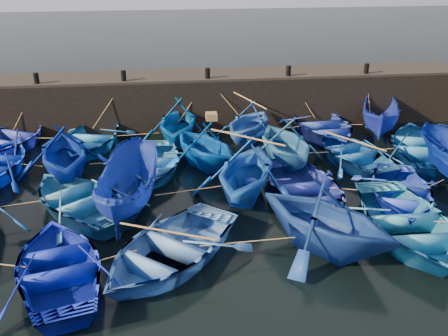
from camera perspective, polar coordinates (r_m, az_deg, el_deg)
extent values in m
plane|color=black|center=(16.68, 1.37, -6.69)|extent=(120.00, 120.00, 0.00)
cube|color=black|center=(25.79, -2.03, 7.76)|extent=(26.00, 2.50, 2.50)
cube|color=black|center=(25.45, -2.07, 10.58)|extent=(26.00, 2.50, 0.12)
cylinder|color=black|center=(25.10, -20.66, 9.59)|extent=(0.24, 0.24, 0.50)
cylinder|color=black|center=(24.48, -11.41, 10.32)|extent=(0.24, 0.24, 0.50)
cylinder|color=black|center=(24.51, -1.89, 10.79)|extent=(0.24, 0.24, 0.50)
cylinder|color=black|center=(25.18, 7.38, 10.98)|extent=(0.24, 0.24, 0.50)
cylinder|color=black|center=(26.45, 15.97, 10.89)|extent=(0.24, 0.24, 0.50)
imported|color=navy|center=(24.53, -23.59, 3.06)|extent=(5.69, 6.38, 1.09)
imported|color=blue|center=(23.49, -15.08, 3.30)|extent=(4.40, 5.46, 1.01)
imported|color=#00438F|center=(23.24, -5.27, 5.34)|extent=(4.22, 4.67, 2.16)
imported|color=#1E4CA6|center=(23.37, 2.88, 5.32)|extent=(4.86, 4.99, 2.00)
imported|color=navy|center=(24.65, 11.12, 4.82)|extent=(4.25, 5.66, 1.11)
imported|color=navy|center=(25.47, 17.47, 5.55)|extent=(3.35, 4.89, 1.77)
imported|color=navy|center=(20.53, -17.82, 1.87)|extent=(4.61, 5.08, 2.32)
imported|color=#2A6AB8|center=(20.44, -8.12, 0.64)|extent=(3.65, 4.81, 0.94)
imported|color=#003D96|center=(20.59, -2.25, 2.77)|extent=(4.90, 5.10, 2.07)
imported|color=#206099|center=(20.80, 7.08, 3.02)|extent=(4.22, 4.70, 2.21)
imported|color=#134B8E|center=(21.87, 14.57, 1.74)|extent=(4.29, 5.30, 0.97)
imported|color=#14589A|center=(23.23, 21.73, 2.33)|extent=(5.29, 6.40, 1.15)
imported|color=#2A6FB1|center=(18.01, -16.16, -3.35)|extent=(5.92, 6.18, 1.04)
imported|color=navy|center=(17.47, -10.95, -2.08)|extent=(2.57, 5.15, 1.91)
imported|color=#0F43AB|center=(17.94, 2.55, -0.09)|extent=(5.31, 5.65, 2.37)
imported|color=#212E9A|center=(18.11, 9.27, -2.41)|extent=(4.24, 5.57, 1.08)
imported|color=#1933D1|center=(18.92, 19.52, -2.60)|extent=(4.47, 5.32, 0.94)
imported|color=#07169C|center=(14.65, -18.28, -10.59)|extent=(4.56, 5.56, 1.01)
imported|color=blue|center=(14.67, -6.38, -9.12)|extent=(6.22, 6.40, 1.08)
imported|color=navy|center=(15.14, 11.61, -5.48)|extent=(5.94, 5.99, 2.39)
imported|color=#2475BA|center=(16.79, 20.20, -5.89)|extent=(4.01, 5.54, 1.14)
cube|color=brown|center=(20.22, -1.45, 5.92)|extent=(0.45, 0.44, 0.29)
cylinder|color=tan|center=(23.93, -19.44, 3.24)|extent=(1.90, 0.30, 0.04)
cylinder|color=tan|center=(23.36, -10.17, 3.78)|extent=(2.23, 0.24, 0.04)
cylinder|color=tan|center=(23.41, -1.18, 4.21)|extent=(1.50, 0.26, 0.04)
cylinder|color=tan|center=(24.02, 7.08, 4.56)|extent=(1.84, 0.34, 0.04)
cylinder|color=tan|center=(25.08, 14.31, 4.83)|extent=(1.08, 0.17, 0.04)
cylinder|color=tan|center=(21.28, -21.41, 0.34)|extent=(1.16, 0.46, 0.04)
cylinder|color=tan|center=(20.51, -12.91, 0.58)|extent=(1.62, 0.07, 0.04)
cylinder|color=tan|center=(20.57, -5.15, 1.19)|extent=(0.37, 0.36, 0.04)
cylinder|color=tan|center=(20.82, 2.41, 1.57)|extent=(1.56, 0.36, 0.04)
cylinder|color=tan|center=(21.38, 10.87, 1.76)|extent=(1.16, 0.08, 0.04)
cylinder|color=tan|center=(22.50, 18.26, 2.09)|extent=(1.34, 0.14, 0.04)
cylinder|color=tan|center=(18.23, -22.25, -3.83)|extent=(2.06, 0.48, 0.04)
cylinder|color=tan|center=(17.80, -13.54, -3.27)|extent=(0.15, 0.17, 0.04)
cylinder|color=tan|center=(17.81, -4.06, -2.59)|extent=(2.41, 0.47, 0.04)
cylinder|color=tan|center=(18.13, 5.88, -2.16)|extent=(0.29, 0.63, 0.04)
cylinder|color=tan|center=(18.43, 14.52, -2.40)|extent=(1.58, 0.54, 0.04)
cylinder|color=tan|center=(19.79, 22.92, -1.71)|extent=(1.09, 0.64, 0.04)
cylinder|color=tan|center=(14.57, -12.32, -9.82)|extent=(1.20, 0.48, 0.04)
cylinder|color=tan|center=(14.89, 2.77, -8.40)|extent=(2.90, 0.15, 0.04)
cylinder|color=tan|center=(16.08, 15.99, -6.73)|extent=(1.01, 0.40, 0.04)
cylinder|color=tan|center=(25.31, -21.79, 6.49)|extent=(1.33, 0.43, 2.09)
cylinder|color=tan|center=(24.48, -13.08, 7.04)|extent=(1.63, 0.69, 2.09)
cylinder|color=tan|center=(24.47, -3.61, 7.62)|extent=(1.60, 0.49, 2.09)
cylinder|color=tan|center=(24.51, 0.28, 7.70)|extent=(1.77, 0.72, 2.09)
cylinder|color=tan|center=(25.41, 8.89, 8.01)|extent=(1.40, 0.42, 2.09)
cylinder|color=tan|center=(26.49, 16.18, 8.01)|extent=(0.29, 0.55, 2.08)
cylinder|color=#99724C|center=(23.05, 2.93, 7.74)|extent=(1.08, 2.84, 0.06)
cylinder|color=#99724C|center=(21.68, 14.71, 2.99)|extent=(1.77, 2.49, 0.06)
cylinder|color=#99724C|center=(17.47, 2.63, 3.54)|extent=(2.34, 1.97, 0.06)
cylinder|color=#99724C|center=(14.37, -6.49, -7.21)|extent=(2.74, 1.32, 0.06)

